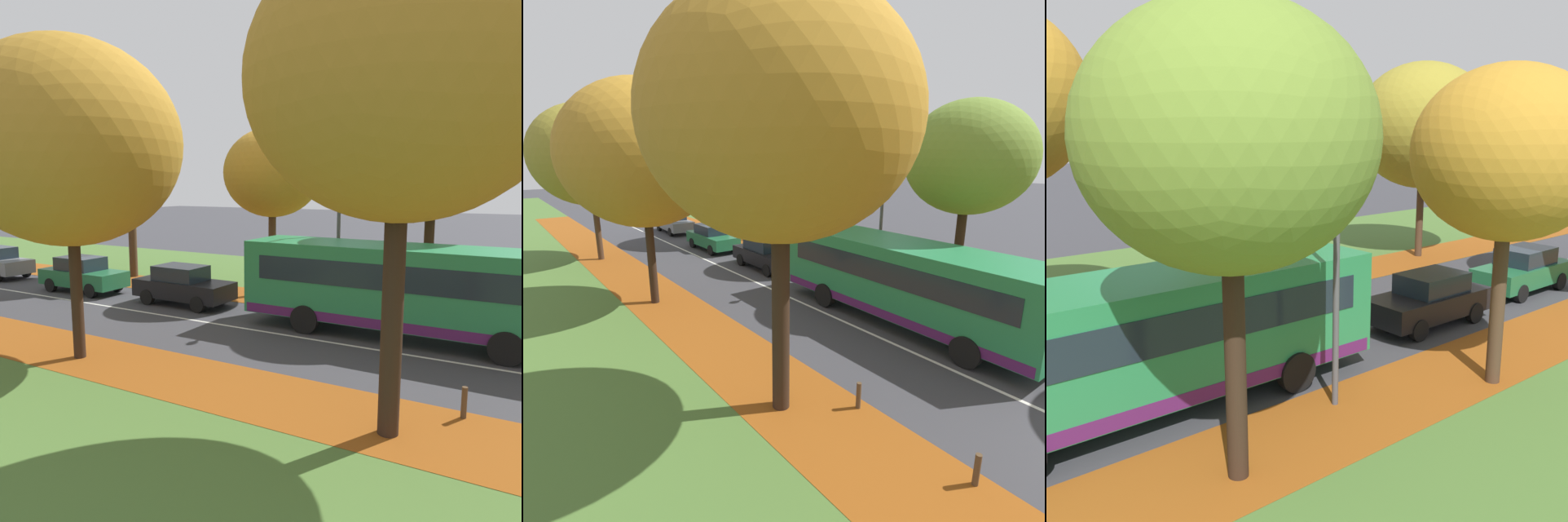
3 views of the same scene
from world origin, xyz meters
TOP-DOWN VIEW (x-y plane):
  - leaf_litter_left at (-4.60, 14.00)m, footprint 2.80×60.00m
  - grass_verge_right at (9.20, 20.00)m, footprint 12.00×90.00m
  - leaf_litter_right at (4.60, 14.00)m, footprint 2.80×60.00m
  - road_centre_line at (0.00, 20.00)m, footprint 0.12×80.00m
  - tree_left_near at (-4.99, 6.95)m, footprint 5.76×5.76m
  - tree_left_mid at (-4.87, 15.91)m, footprint 6.16×6.16m
  - tree_right_near at (4.98, 8.31)m, footprint 4.78×4.78m
  - tree_right_mid at (5.53, 15.25)m, footprint 4.36×4.36m
  - tree_right_far at (5.61, 23.78)m, footprint 5.52×5.52m
  - bollard_third at (-3.52, 5.74)m, footprint 0.12×0.12m
  - streetlamp_right at (3.67, 11.51)m, footprint 1.89×0.28m
  - bus at (1.69, 8.42)m, footprint 2.74×10.42m
  - car_black_lead at (1.79, 17.40)m, footprint 1.83×4.22m
  - car_green_following at (1.55, 23.06)m, footprint 1.79×4.20m

SIDE VIEW (x-z plane):
  - road_centre_line at x=0.00m, z-range 0.00..0.01m
  - grass_verge_right at x=9.20m, z-range 0.00..0.01m
  - leaf_litter_left at x=-4.60m, z-range 0.01..0.01m
  - leaf_litter_right at x=4.60m, z-range 0.01..0.01m
  - bollard_third at x=-3.52m, z-range 0.00..0.70m
  - car_black_lead at x=1.79m, z-range 0.00..1.62m
  - car_green_following at x=1.55m, z-range 0.00..1.62m
  - bus at x=1.69m, z-range 0.21..3.19m
  - streetlamp_right at x=3.67m, z-range 0.74..6.74m
  - tree_right_mid at x=5.53m, z-range 1.72..9.12m
  - tree_right_near at x=4.98m, z-range 1.85..9.88m
  - tree_left_mid at x=-4.87m, z-range 1.61..10.39m
  - tree_left_near at x=-4.99m, z-range 2.08..11.47m
  - tree_right_far at x=5.61m, z-range 2.16..11.51m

